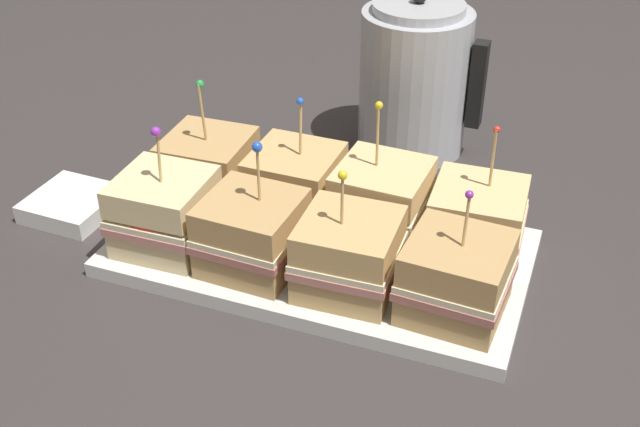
% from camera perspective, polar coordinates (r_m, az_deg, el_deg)
% --- Properties ---
extents(ground_plane, '(6.00, 6.00, 0.00)m').
position_cam_1_polar(ground_plane, '(0.94, 0.00, -3.26)').
color(ground_plane, '#383333').
extents(serving_platter, '(0.47, 0.25, 0.02)m').
position_cam_1_polar(serving_platter, '(0.94, 0.00, -2.82)').
color(serving_platter, silver).
rests_on(serving_platter, ground_plane).
extents(sandwich_front_far_left, '(0.11, 0.11, 0.15)m').
position_cam_1_polar(sandwich_front_far_left, '(0.93, -10.99, 0.08)').
color(sandwich_front_far_left, beige).
rests_on(sandwich_front_far_left, serving_platter).
extents(sandwich_front_center_left, '(0.11, 0.11, 0.15)m').
position_cam_1_polar(sandwich_front_center_left, '(0.88, -4.86, -1.41)').
color(sandwich_front_center_left, tan).
rests_on(sandwich_front_center_left, serving_platter).
extents(sandwich_front_center_right, '(0.11, 0.11, 0.15)m').
position_cam_1_polar(sandwich_front_center_right, '(0.85, 2.05, -2.95)').
color(sandwich_front_center_right, tan).
rests_on(sandwich_front_center_right, serving_platter).
extents(sandwich_front_far_right, '(0.11, 0.11, 0.15)m').
position_cam_1_polar(sandwich_front_far_right, '(0.83, 9.65, -4.52)').
color(sandwich_front_far_right, tan).
rests_on(sandwich_front_far_right, serving_platter).
extents(sandwich_back_far_left, '(0.11, 0.11, 0.16)m').
position_cam_1_polar(sandwich_back_far_left, '(1.01, -7.92, 3.24)').
color(sandwich_back_far_left, tan).
rests_on(sandwich_back_far_left, serving_platter).
extents(sandwich_back_center_left, '(0.11, 0.11, 0.16)m').
position_cam_1_polar(sandwich_back_center_left, '(0.97, -1.80, 2.13)').
color(sandwich_back_center_left, tan).
rests_on(sandwich_back_center_left, serving_platter).
extents(sandwich_back_center_right, '(0.11, 0.11, 0.17)m').
position_cam_1_polar(sandwich_back_center_right, '(0.93, 4.40, 0.90)').
color(sandwich_back_center_right, '#DBB77A').
rests_on(sandwich_back_center_right, serving_platter).
extents(sandwich_back_far_right, '(0.11, 0.11, 0.16)m').
position_cam_1_polar(sandwich_back_far_right, '(0.92, 11.08, -0.55)').
color(sandwich_back_far_right, '#DBB77A').
rests_on(sandwich_back_far_right, serving_platter).
extents(kettle_steel, '(0.17, 0.15, 0.23)m').
position_cam_1_polar(kettle_steel, '(1.14, 6.75, 9.46)').
color(kettle_steel, '#B7BABF').
rests_on(kettle_steel, ground_plane).
extents(napkin_stack, '(0.10, 0.10, 0.02)m').
position_cam_1_polar(napkin_stack, '(1.07, -17.20, 0.64)').
color(napkin_stack, white).
rests_on(napkin_stack, ground_plane).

